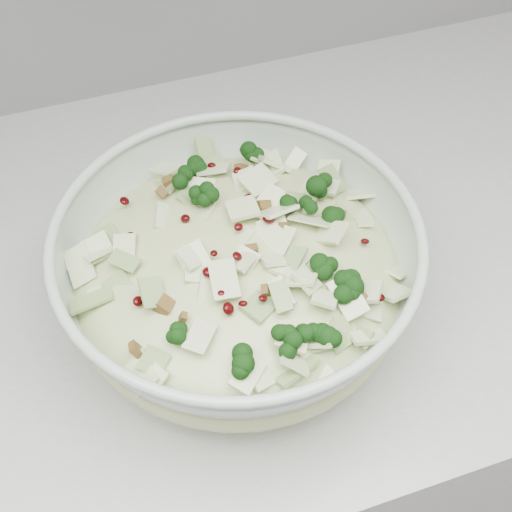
{
  "coord_description": "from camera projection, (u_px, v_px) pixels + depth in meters",
  "views": [
    {
      "loc": [
        0.51,
        1.24,
        1.45
      ],
      "look_at": [
        0.63,
        1.6,
        0.99
      ],
      "focal_mm": 50.0,
      "sensor_mm": 36.0,
      "label": 1
    }
  ],
  "objects": [
    {
      "name": "salad",
      "position": [
        237.0,
        263.0,
        0.6
      ],
      "size": [
        0.37,
        0.37,
        0.12
      ],
      "rotation": [
        0.0,
        0.0,
        0.34
      ],
      "color": "beige",
      "rests_on": "mixing_bowl"
    },
    {
      "name": "mixing_bowl",
      "position": [
        238.0,
        277.0,
        0.62
      ],
      "size": [
        0.31,
        0.31,
        0.12
      ],
      "rotation": [
        0.0,
        0.0,
        -0.02
      ],
      "color": "#B4C6B5",
      "rests_on": "counter"
    }
  ]
}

